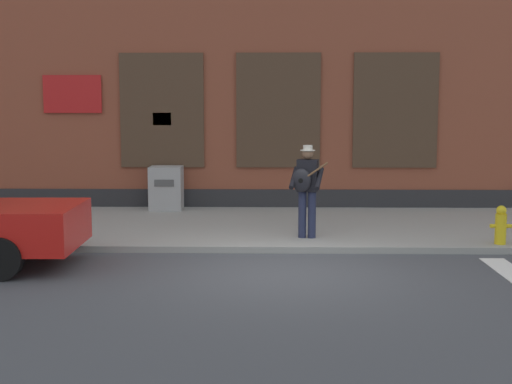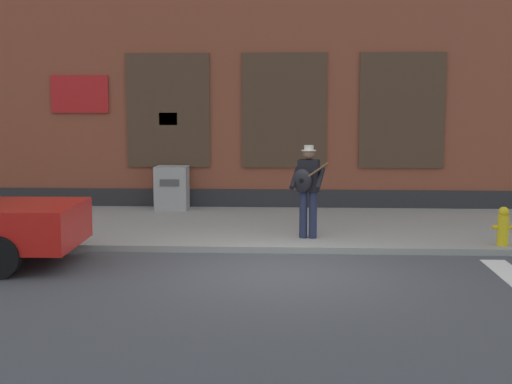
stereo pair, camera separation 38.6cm
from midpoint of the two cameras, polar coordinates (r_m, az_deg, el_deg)
ground_plane at (r=11.30m, az=2.83°, el=-6.38°), size 160.00×160.00×0.00m
sidewalk at (r=14.95m, az=2.85°, el=-2.79°), size 28.00×4.82×0.12m
building_backdrop at (r=19.22m, az=2.95°, el=12.60°), size 28.00×4.06×8.94m
busker at (r=13.28m, az=4.97°, el=0.51°), size 0.72×0.63×1.74m
utility_box at (r=17.02m, az=-6.10°, el=0.34°), size 0.76×0.65×1.03m
fire_hydrant at (r=13.45m, az=19.94°, el=-2.61°), size 0.38×0.20×0.70m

